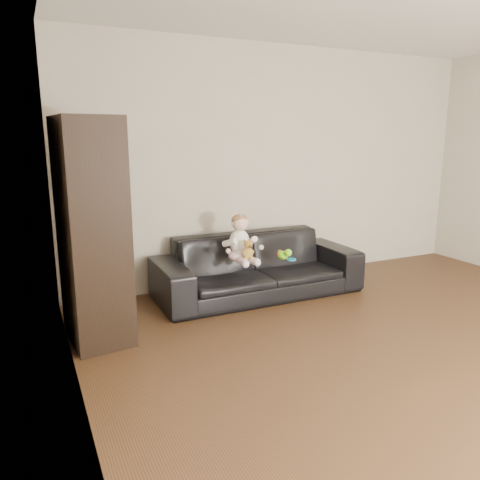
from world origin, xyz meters
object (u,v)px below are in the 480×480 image
toy_rattle (280,254)px  toy_blue_disc (291,259)px  teddy_bear (248,250)px  cabinet (93,233)px  baby (241,241)px  sofa (258,266)px  toy_green (283,255)px

toy_rattle → toy_blue_disc: (0.07, -0.12, -0.03)m
teddy_bear → toy_rattle: teddy_bear is taller
cabinet → teddy_bear: 1.48m
baby → teddy_bear: size_ratio=2.49×
sofa → toy_blue_disc: size_ratio=22.71×
sofa → cabinet: bearing=-165.3°
baby → toy_rattle: bearing=-8.2°
toy_blue_disc → cabinet: bearing=-174.9°
sofa → toy_green: 0.31m
toy_blue_disc → toy_green: bearing=142.0°
baby → teddy_bear: (0.01, -0.14, -0.06)m
baby → toy_green: 0.46m
baby → toy_green: size_ratio=3.71×
baby → toy_green: bearing=-16.8°
sofa → teddy_bear: size_ratio=11.13×
baby → toy_green: (0.42, -0.10, -0.17)m
toy_green → toy_blue_disc: (0.07, -0.06, -0.04)m
toy_green → baby: bearing=167.2°
cabinet → toy_blue_disc: (1.92, 0.17, -0.47)m
toy_blue_disc → sofa: bearing=132.0°
toy_rattle → teddy_bear: bearing=-164.9°
baby → sofa: bearing=20.5°
toy_rattle → toy_blue_disc: bearing=-61.0°
cabinet → baby: (1.43, 0.32, -0.27)m
toy_green → toy_rattle: (0.00, 0.06, -0.01)m
teddy_bear → toy_green: size_ratio=1.49×
cabinet → teddy_bear: size_ratio=9.30×
sofa → toy_rattle: sofa is taller
baby → toy_blue_disc: (0.49, -0.15, -0.20)m
teddy_bear → toy_blue_disc: size_ratio=2.04×
sofa → cabinet: cabinet is taller
cabinet → toy_rattle: cabinet is taller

